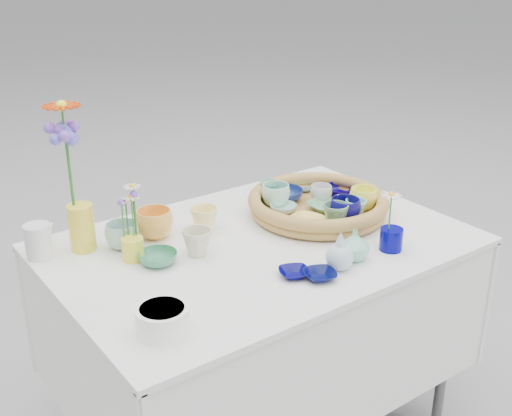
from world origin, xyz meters
TOP-DOWN VIEW (x-y plane):
  - wicker_tray at (0.28, 0.05)m, footprint 0.47×0.47m
  - tray_ceramic_0 at (0.24, 0.19)m, footprint 0.17×0.17m
  - tray_ceramic_1 at (0.43, 0.11)m, footprint 0.14×0.14m
  - tray_ceramic_2 at (0.41, -0.03)m, footprint 0.10×0.10m
  - tray_ceramic_3 at (0.30, 0.03)m, footprint 0.12×0.12m
  - tray_ceramic_4 at (0.24, -0.08)m, footprint 0.08×0.08m
  - tray_ceramic_5 at (0.17, 0.10)m, footprint 0.11×0.11m
  - tray_ceramic_6 at (0.19, 0.17)m, footprint 0.13×0.13m
  - tray_ceramic_7 at (0.34, 0.10)m, footprint 0.09×0.09m
  - tray_ceramic_8 at (0.36, 0.23)m, footprint 0.11×0.11m
  - tray_ceramic_9 at (0.29, -0.07)m, footprint 0.13×0.13m
  - tray_ceramic_10 at (0.17, -0.03)m, footprint 0.14×0.14m
  - tray_ceramic_11 at (0.33, -0.07)m, footprint 0.08×0.08m
  - tray_ceramic_12 at (0.21, 0.22)m, footprint 0.08×0.08m
  - loose_ceramic_0 at (-0.25, 0.22)m, footprint 0.13×0.13m
  - loose_ceramic_1 at (-0.10, 0.16)m, footprint 0.10×0.10m
  - loose_ceramic_2 at (-0.33, 0.05)m, footprint 0.13×0.13m
  - loose_ceramic_3 at (-0.20, 0.04)m, footprint 0.11×0.11m
  - loose_ceramic_4 at (-0.06, -0.24)m, footprint 0.11×0.11m
  - loose_ceramic_5 at (-0.36, 0.21)m, footprint 0.13×0.13m
  - loose_ceramic_6 at (-0.01, -0.29)m, footprint 0.12×0.12m
  - fluted_bowl at (-0.48, -0.27)m, footprint 0.14×0.14m
  - bud_vase_paleblue at (0.07, -0.28)m, footprint 0.09×0.09m
  - bud_vase_seafoam at (0.15, -0.26)m, footprint 0.12×0.12m
  - bud_vase_cobalt at (0.28, -0.28)m, footprint 0.07×0.07m
  - single_daisy at (0.28, -0.27)m, footprint 0.08×0.08m
  - tall_vase_yellow at (-0.46, 0.27)m, footprint 0.10×0.10m
  - gerbera at (-0.48, 0.28)m, footprint 0.15×0.15m
  - hydrangea at (-0.47, 0.28)m, footprint 0.10×0.10m
  - white_pitcher at (-0.59, 0.29)m, footprint 0.13×0.11m
  - daisy_cup at (-0.37, 0.12)m, footprint 0.07×0.07m
  - daisy_posy at (-0.36, 0.13)m, footprint 0.08×0.08m

SIDE VIEW (x-z plane):
  - loose_ceramic_4 at x=-0.06m, z-range 0.77..0.79m
  - loose_ceramic_6 at x=-0.01m, z-range 0.77..0.79m
  - loose_ceramic_2 at x=-0.33m, z-range 0.77..0.80m
  - tray_ceramic_3 at x=0.30m, z-range 0.78..0.81m
  - tray_ceramic_10 at x=0.17m, z-range 0.78..0.81m
  - tray_ceramic_5 at x=0.17m, z-range 0.78..0.81m
  - tray_ceramic_8 at x=0.36m, z-range 0.78..0.81m
  - fluted_bowl at x=-0.48m, z-range 0.77..0.83m
  - daisy_cup at x=-0.37m, z-range 0.77..0.83m
  - bud_vase_cobalt at x=0.28m, z-range 0.77..0.83m
  - tray_ceramic_1 at x=0.43m, z-range 0.78..0.82m
  - wicker_tray at x=0.28m, z-range 0.77..0.84m
  - tray_ceramic_0 at x=0.24m, z-range 0.78..0.82m
  - loose_ceramic_5 at x=-0.36m, z-range 0.77..0.84m
  - loose_ceramic_3 at x=-0.20m, z-range 0.77..0.85m
  - loose_ceramic_1 at x=-0.10m, z-range 0.77..0.85m
  - loose_ceramic_0 at x=-0.25m, z-range 0.77..0.86m
  - bud_vase_seafoam at x=0.15m, z-range 0.77..0.86m
  - tray_ceramic_7 at x=0.34m, z-range 0.78..0.84m
  - tray_ceramic_11 at x=0.33m, z-range 0.78..0.85m
  - tray_ceramic_12 at x=0.21m, z-range 0.78..0.85m
  - white_pitcher at x=-0.59m, z-range 0.77..0.87m
  - tray_ceramic_2 at x=0.41m, z-range 0.78..0.86m
  - tray_ceramic_4 at x=0.24m, z-range 0.78..0.86m
  - tray_ceramic_6 at x=0.19m, z-range 0.78..0.86m
  - tray_ceramic_9 at x=0.29m, z-range 0.78..0.86m
  - bud_vase_paleblue at x=0.07m, z-range 0.77..0.89m
  - tall_vase_yellow at x=-0.46m, z-range 0.77..0.91m
  - single_daisy at x=0.28m, z-range 0.82..0.95m
  - daisy_posy at x=-0.36m, z-range 0.83..0.98m
  - hydrangea at x=-0.47m, z-range 0.87..1.16m
  - gerbera at x=-0.48m, z-range 0.90..1.22m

